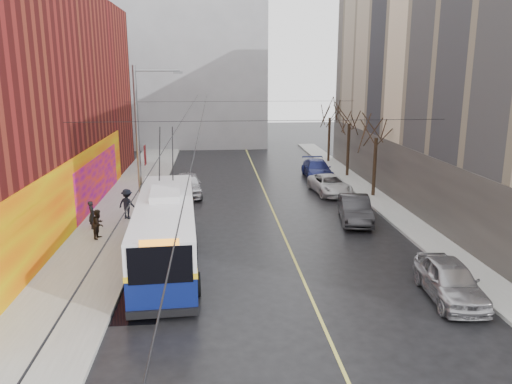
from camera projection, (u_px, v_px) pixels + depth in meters
ground at (274, 303)px, 19.10m from camera, size 140.00×140.00×0.00m
sidewalk_left at (118, 218)px, 30.04m from camera, size 4.00×60.00×0.15m
sidewalk_right at (393, 211)px, 31.46m from camera, size 2.00×60.00×0.15m
lane_line at (271, 207)px, 32.79m from camera, size 0.12×50.00×0.01m
building_right at (510, 82)px, 32.21m from camera, size 14.06×36.00×16.00m
building_far at (180, 69)px, 60.06m from camera, size 20.50×12.10×18.00m
streetlight_pole at (141, 143)px, 27.14m from camera, size 2.65×0.60×9.00m
catenary_wires at (207, 110)px, 31.73m from camera, size 18.00×60.00×0.22m
tree_near at (377, 127)px, 34.18m from camera, size 3.20×3.20×6.40m
tree_mid at (350, 114)px, 40.90m from camera, size 3.20×3.20×6.68m
tree_far at (330, 109)px, 47.71m from camera, size 3.20×3.20×6.57m
puddle at (129, 302)px, 19.19m from camera, size 2.45×3.75×0.01m
pigeons_flying at (198, 92)px, 27.76m from camera, size 4.93×2.53×2.01m
trolleybus at (166, 229)px, 22.95m from camera, size 3.33×12.09×5.67m
parked_car_a at (450, 280)px, 19.34m from camera, size 2.17×4.64×1.54m
parked_car_b at (355, 209)px, 29.32m from camera, size 2.34×4.87×1.54m
parked_car_c at (330, 184)px, 36.23m from camera, size 2.68×5.03×1.35m
parked_car_d at (317, 169)px, 41.56m from camera, size 2.21×5.21×1.50m
following_car at (188, 185)px, 35.65m from camera, size 2.25×4.80×1.59m
pedestrian_a at (92, 215)px, 27.59m from camera, size 0.46×0.62×1.57m
pedestrian_b at (99, 224)px, 25.96m from camera, size 0.74×0.86×1.55m
pedestrian_c at (127, 204)px, 29.44m from camera, size 1.33×1.10×1.79m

